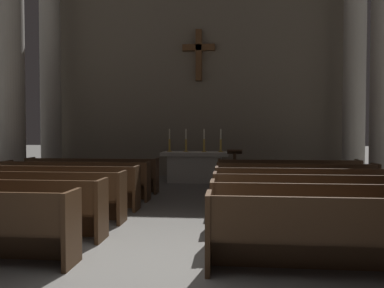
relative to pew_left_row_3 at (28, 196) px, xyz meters
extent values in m
plane|color=#66635E|center=(2.65, -2.18, -0.48)|extent=(80.00, 80.00, 0.00)
cube|color=#422B19|center=(1.80, -2.20, 0.00)|extent=(0.06, 0.50, 0.95)
cube|color=#422B19|center=(1.80, -1.09, 0.00)|extent=(0.06, 0.50, 0.95)
cube|color=#422B19|center=(0.00, 0.04, -0.05)|extent=(3.53, 0.40, 0.05)
cube|color=#422B19|center=(0.00, -0.19, 0.22)|extent=(3.53, 0.05, 0.50)
cube|color=#422B19|center=(0.00, 0.22, -0.28)|extent=(3.53, 0.04, 0.40)
cube|color=#422B19|center=(1.80, 0.02, 0.00)|extent=(0.06, 0.50, 0.95)
cube|color=#422B19|center=(0.00, 1.15, -0.05)|extent=(3.53, 0.40, 0.05)
cube|color=#422B19|center=(0.00, 0.92, 0.22)|extent=(3.53, 0.05, 0.50)
cube|color=#422B19|center=(0.00, 1.33, -0.28)|extent=(3.53, 0.04, 0.40)
cube|color=#422B19|center=(1.80, 1.13, 0.00)|extent=(0.06, 0.50, 0.95)
cube|color=#422B19|center=(0.00, 2.26, -0.05)|extent=(3.53, 0.40, 0.05)
cube|color=#422B19|center=(0.00, 2.03, 0.22)|extent=(3.53, 0.05, 0.50)
cube|color=#422B19|center=(0.00, 2.44, -0.28)|extent=(3.53, 0.04, 0.40)
cube|color=#422B19|center=(1.80, 2.24, 0.00)|extent=(0.06, 0.50, 0.95)
cube|color=#422B19|center=(-1.80, 2.24, 0.00)|extent=(0.06, 0.50, 0.95)
cube|color=#422B19|center=(0.00, 3.37, -0.05)|extent=(3.53, 0.40, 0.05)
cube|color=#422B19|center=(0.00, 3.14, 0.22)|extent=(3.53, 0.05, 0.50)
cube|color=#422B19|center=(0.00, 3.55, -0.28)|extent=(3.53, 0.04, 0.40)
cube|color=#422B19|center=(1.80, 3.35, 0.00)|extent=(0.06, 0.50, 0.95)
cube|color=#422B19|center=(-1.80, 3.35, 0.00)|extent=(0.06, 0.50, 0.95)
cube|color=#422B19|center=(5.29, -2.18, -0.05)|extent=(3.53, 0.40, 0.05)
cube|color=#422B19|center=(5.29, -2.40, 0.22)|extent=(3.53, 0.05, 0.50)
cube|color=#422B19|center=(5.29, -2.00, -0.28)|extent=(3.53, 0.04, 0.40)
cube|color=#422B19|center=(3.49, -2.20, 0.00)|extent=(0.06, 0.50, 0.95)
cube|color=#422B19|center=(5.29, -1.07, -0.05)|extent=(3.53, 0.40, 0.05)
cube|color=#422B19|center=(5.29, -1.29, 0.22)|extent=(3.53, 0.05, 0.50)
cube|color=#422B19|center=(5.29, -0.89, -0.28)|extent=(3.53, 0.04, 0.40)
cube|color=#422B19|center=(3.49, -1.09, 0.00)|extent=(0.06, 0.50, 0.95)
cube|color=#422B19|center=(5.29, 0.04, -0.05)|extent=(3.53, 0.40, 0.05)
cube|color=#422B19|center=(5.29, -0.19, 0.22)|extent=(3.53, 0.05, 0.50)
cube|color=#422B19|center=(5.29, 0.22, -0.28)|extent=(3.53, 0.04, 0.40)
cube|color=#422B19|center=(3.49, 0.02, 0.00)|extent=(0.06, 0.50, 0.95)
cube|color=#422B19|center=(5.29, 1.15, -0.05)|extent=(3.53, 0.40, 0.05)
cube|color=#422B19|center=(5.29, 0.92, 0.22)|extent=(3.53, 0.05, 0.50)
cube|color=#422B19|center=(5.29, 1.33, -0.28)|extent=(3.53, 0.04, 0.40)
cube|color=#422B19|center=(3.49, 1.13, 0.00)|extent=(0.06, 0.50, 0.95)
cube|color=#422B19|center=(5.29, 2.26, -0.05)|extent=(3.53, 0.40, 0.05)
cube|color=#422B19|center=(5.29, 2.03, 0.22)|extent=(3.53, 0.05, 0.50)
cube|color=#422B19|center=(5.29, 2.44, -0.28)|extent=(3.53, 0.04, 0.40)
cube|color=#422B19|center=(3.49, 2.24, 0.00)|extent=(0.06, 0.50, 0.95)
cube|color=#422B19|center=(7.09, 2.24, 0.00)|extent=(0.06, 0.50, 0.95)
cube|color=#422B19|center=(5.29, 3.37, -0.05)|extent=(3.53, 0.40, 0.05)
cube|color=#422B19|center=(5.29, 3.14, 0.22)|extent=(3.53, 0.05, 0.50)
cube|color=#422B19|center=(5.29, 3.55, -0.28)|extent=(3.53, 0.04, 0.40)
cube|color=#422B19|center=(3.49, 3.35, 0.00)|extent=(0.06, 0.50, 0.95)
cube|color=#422B19|center=(7.09, 3.35, 0.00)|extent=(0.06, 0.50, 0.95)
cube|color=#ADA89E|center=(-2.61, 3.89, -0.38)|extent=(1.01, 1.01, 0.20)
cylinder|color=#ADA89E|center=(-2.61, 3.89, 3.18)|extent=(0.72, 0.72, 7.33)
cube|color=#ADA89E|center=(7.90, 3.89, -0.38)|extent=(1.01, 1.01, 0.20)
cube|color=#ADA89E|center=(-2.61, 6.32, -0.38)|extent=(1.01, 1.01, 0.20)
cylinder|color=#ADA89E|center=(-2.61, 6.32, 3.18)|extent=(0.72, 0.72, 7.33)
cube|color=#ADA89E|center=(7.90, 6.32, -0.38)|extent=(1.01, 1.01, 0.20)
cylinder|color=#ADA89E|center=(7.90, 6.32, 3.18)|extent=(0.72, 0.72, 7.33)
cube|color=#A8A399|center=(2.65, 5.67, -0.04)|extent=(1.76, 0.72, 0.88)
cube|color=#A8A399|center=(2.65, 5.67, 0.46)|extent=(2.20, 0.90, 0.12)
cube|color=silver|center=(2.65, 5.67, 0.53)|extent=(2.09, 0.85, 0.01)
cylinder|color=#B79338|center=(1.80, 5.67, 0.54)|extent=(0.16, 0.16, 0.02)
cylinder|color=#B79338|center=(1.80, 5.67, 0.74)|extent=(0.07, 0.07, 0.42)
cylinder|color=silver|center=(1.80, 5.67, 1.12)|extent=(0.04, 0.04, 0.34)
cylinder|color=#B79338|center=(2.35, 5.67, 0.54)|extent=(0.16, 0.16, 0.02)
cylinder|color=#B79338|center=(2.35, 5.67, 0.74)|extent=(0.07, 0.07, 0.42)
cylinder|color=silver|center=(2.35, 5.67, 1.12)|extent=(0.04, 0.04, 0.34)
cylinder|color=#B79338|center=(2.95, 5.67, 0.54)|extent=(0.16, 0.16, 0.02)
cylinder|color=#B79338|center=(2.95, 5.67, 0.74)|extent=(0.07, 0.07, 0.42)
cylinder|color=silver|center=(2.95, 5.67, 1.12)|extent=(0.04, 0.04, 0.34)
cylinder|color=#B79338|center=(3.50, 5.67, 0.54)|extent=(0.16, 0.16, 0.02)
cylinder|color=#B79338|center=(3.50, 5.67, 0.74)|extent=(0.07, 0.07, 0.42)
cylinder|color=silver|center=(3.50, 5.67, 1.12)|extent=(0.04, 0.04, 0.34)
cube|color=#706656|center=(2.65, 7.53, 3.61)|extent=(11.66, 0.25, 8.18)
cube|color=brown|center=(2.65, 7.29, 4.02)|extent=(0.22, 0.22, 1.87)
cube|color=brown|center=(2.65, 7.29, 4.30)|extent=(1.20, 0.22, 0.22)
cylinder|color=#422B19|center=(3.92, 4.47, -0.46)|extent=(0.36, 0.36, 0.04)
cylinder|color=#422B19|center=(3.92, 4.47, 0.05)|extent=(0.10, 0.10, 1.05)
cube|color=#422B19|center=(3.92, 4.47, 0.60)|extent=(0.44, 0.31, 0.15)
camera|label=1|loc=(3.72, -6.65, 1.20)|focal=35.13mm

